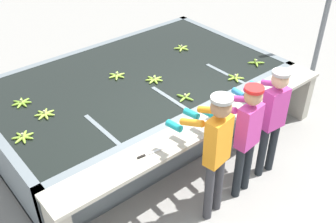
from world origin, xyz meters
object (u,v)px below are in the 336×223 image
Objects in this scene: banana_bunch_floating_2 at (256,63)px; support_post_right at (328,6)px; worker_2 at (272,114)px; banana_bunch_floating_7 at (22,103)px; banana_bunch_ledge_0 at (225,110)px; banana_bunch_floating_4 at (235,78)px; banana_bunch_floating_6 at (117,76)px; knife_0 at (147,154)px; worker_1 at (246,132)px; banana_bunch_floating_1 at (45,114)px; banana_bunch_floating_0 at (182,48)px; banana_bunch_floating_3 at (185,97)px; banana_bunch_floating_5 at (154,79)px; worker_0 at (215,146)px; banana_bunch_floating_8 at (23,137)px.

support_post_right is at bearing -12.07° from banana_bunch_floating_2.
support_post_right is (2.50, 0.89, 0.63)m from worker_2.
banana_bunch_ledge_0 reaches higher than banana_bunch_floating_7.
banana_bunch_floating_6 is (-1.37, 1.24, -0.00)m from banana_bunch_floating_4.
worker_2 is 1.73m from knife_0.
worker_1 is 6.53× the size of banana_bunch_ledge_0.
banana_bunch_floating_0 is at bearing 7.19° from banana_bunch_floating_1.
banana_bunch_floating_3 is 3.08m from support_post_right.
banana_bunch_floating_5 and banana_bunch_floating_7 have the same top height.
banana_bunch_ledge_0 reaches higher than banana_bunch_floating_4.
worker_1 is 5.87× the size of banana_bunch_floating_4.
banana_bunch_floating_0 is 0.09× the size of support_post_right.
worker_0 is 0.81m from knife_0.
banana_bunch_floating_7 is at bearing 177.63° from banana_bunch_floating_0.
banana_bunch_floating_0 is at bearing 40.31° from knife_0.
banana_bunch_floating_8 is (-0.30, -0.76, 0.00)m from banana_bunch_floating_7.
worker_0 is 2.37m from banana_bunch_floating_8.
banana_bunch_floating_3 and banana_bunch_floating_4 have the same top height.
banana_bunch_floating_3 is 0.99× the size of banana_bunch_floating_7.
banana_bunch_floating_4 is 0.98× the size of banana_bunch_floating_8.
banana_bunch_ledge_0 is (0.59, -1.75, 0.00)m from banana_bunch_floating_6.
banana_bunch_floating_2 is 0.84× the size of banana_bunch_floating_7.
support_post_right reaches higher than banana_bunch_floating_2.
worker_2 is at bearing -103.25° from banana_bunch_floating_0.
worker_0 reaches higher than knife_0.
worker_1 is at bearing -93.77° from banana_bunch_floating_3.
worker_1 reaches higher than banana_bunch_floating_1.
worker_1 is at bearing -163.16° from support_post_right.
worker_1 is 5.85× the size of banana_bunch_floating_0.
banana_bunch_floating_6 is 0.80× the size of knife_0.
banana_bunch_floating_0 is 2.56m from support_post_right.
banana_bunch_floating_3 is 0.63m from banana_bunch_ledge_0.
banana_bunch_floating_0 is at bearing 11.31° from banana_bunch_floating_8.
banana_bunch_floating_0 is (1.67, 2.44, -0.19)m from worker_0.
banana_bunch_floating_6 is at bearing 137.91° from banana_bunch_floating_4.
worker_1 is 3.26m from support_post_right.
banana_bunch_floating_4 is at bearing 14.40° from knife_0.
banana_bunch_floating_4 is at bearing -92.81° from banana_bunch_floating_0.
banana_bunch_floating_5 is at bearing 72.09° from worker_0.
banana_bunch_floating_6 is 1.47m from banana_bunch_floating_7.
worker_2 is 5.81× the size of banana_bunch_floating_0.
banana_bunch_ledge_0 is (-0.84, -1.84, 0.00)m from banana_bunch_floating_0.
banana_bunch_floating_7 is at bearing 171.82° from banana_bunch_floating_6.
banana_bunch_floating_2 and banana_bunch_floating_3 have the same top height.
support_post_right reaches higher than banana_bunch_floating_4.
worker_1 is at bearing -91.76° from banana_bunch_floating_5.
banana_bunch_ledge_0 is (1.92, -1.49, 0.00)m from banana_bunch_floating_1.
banana_bunch_floating_0 and banana_bunch_floating_3 have the same top height.
knife_0 is (0.98, -1.24, -0.01)m from banana_bunch_floating_8.
banana_bunch_floating_8 is at bearing 164.18° from banana_bunch_floating_3.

